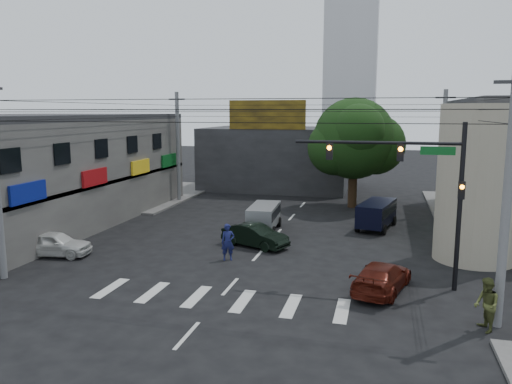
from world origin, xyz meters
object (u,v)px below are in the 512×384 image
at_px(dark_sedan, 255,235).
at_px(maroon_sedan, 382,277).
at_px(street_tree, 354,139).
at_px(traffic_officer, 228,242).
at_px(utility_pole_far_left, 178,147).
at_px(traffic_gantry, 419,178).
at_px(navy_van, 377,215).
at_px(white_compact, 54,244).
at_px(utility_pole_far_right, 442,153).
at_px(silver_minivan, 264,218).
at_px(utility_pole_near_right, 507,200).
at_px(pedestrian_olive, 486,305).

xyz_separation_m(dark_sedan, maroon_sedan, (7.04, -5.54, -0.02)).
relative_size(street_tree, traffic_officer, 4.56).
xyz_separation_m(utility_pole_far_left, traffic_officer, (9.20, -15.23, -3.65)).
bearing_deg(maroon_sedan, traffic_officer, -4.00).
height_order(traffic_gantry, dark_sedan, traffic_gantry).
xyz_separation_m(maroon_sedan, navy_van, (-0.43, 11.82, 0.25)).
bearing_deg(maroon_sedan, white_compact, 11.31).
height_order(utility_pole_far_left, navy_van, utility_pole_far_left).
bearing_deg(utility_pole_far_left, utility_pole_far_right, 0.00).
height_order(utility_pole_far_right, silver_minivan, utility_pole_far_right).
bearing_deg(utility_pole_near_right, street_tree, 106.82).
relative_size(utility_pole_near_right, silver_minivan, 2.32).
height_order(dark_sedan, silver_minivan, silver_minivan).
bearing_deg(white_compact, utility_pole_near_right, -107.42).
bearing_deg(utility_pole_far_right, utility_pole_near_right, -90.00).
height_order(utility_pole_far_left, dark_sedan, utility_pole_far_left).
height_order(utility_pole_far_right, navy_van, utility_pole_far_right).
height_order(traffic_gantry, traffic_officer, traffic_gantry).
xyz_separation_m(white_compact, maroon_sedan, (16.95, -1.12, -0.03)).
distance_m(street_tree, utility_pole_far_right, 6.63).
bearing_deg(dark_sedan, traffic_gantry, -97.40).
bearing_deg(traffic_officer, utility_pole_far_right, 28.55).
relative_size(utility_pole_near_right, dark_sedan, 2.21).
distance_m(navy_van, pedestrian_olive, 15.47).
xyz_separation_m(utility_pole_far_left, utility_pole_far_right, (21.00, 0.00, 0.00)).
bearing_deg(street_tree, dark_sedan, -108.93).
xyz_separation_m(traffic_gantry, traffic_officer, (-9.12, 1.78, -3.88)).
distance_m(utility_pole_far_left, white_compact, 17.24).
height_order(utility_pole_far_left, pedestrian_olive, utility_pole_far_left).
relative_size(utility_pole_near_right, utility_pole_far_right, 1.00).
bearing_deg(utility_pole_far_left, pedestrian_olive, -45.75).
distance_m(utility_pole_near_right, silver_minivan, 17.01).
bearing_deg(maroon_sedan, dark_sedan, -23.10).
relative_size(dark_sedan, white_compact, 1.03).
xyz_separation_m(street_tree, navy_van, (2.02, -7.09, -4.59)).
bearing_deg(silver_minivan, maroon_sedan, -145.01).
distance_m(utility_pole_near_right, navy_van, 15.54).
bearing_deg(utility_pole_far_right, navy_van, -126.34).
distance_m(utility_pole_far_right, dark_sedan, 17.08).
height_order(utility_pole_near_right, utility_pole_far_left, same).
height_order(utility_pole_far_right, dark_sedan, utility_pole_far_right).
height_order(traffic_gantry, silver_minivan, traffic_gantry).
distance_m(dark_sedan, white_compact, 10.85).
bearing_deg(utility_pole_far_right, white_compact, -141.37).
xyz_separation_m(white_compact, silver_minivan, (9.50, 8.24, 0.17)).
bearing_deg(utility_pole_far_left, utility_pole_near_right, -44.31).
xyz_separation_m(traffic_gantry, dark_sedan, (-8.41, 4.63, -4.18)).
height_order(dark_sedan, navy_van, navy_van).
distance_m(utility_pole_near_right, utility_pole_far_right, 20.50).
distance_m(utility_pole_far_right, navy_van, 8.43).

